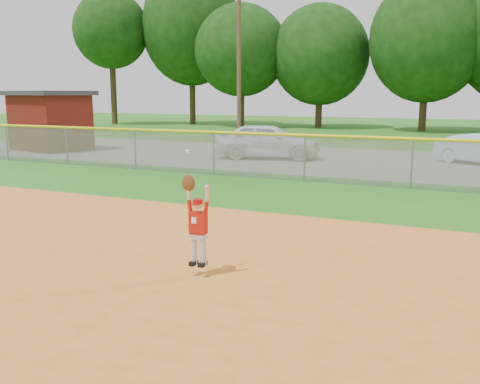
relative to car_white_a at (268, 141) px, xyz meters
name	(u,v)px	position (x,y,z in m)	size (l,w,h in m)	color
ground	(106,272)	(3.39, -15.13, -0.81)	(120.00, 120.00, 0.00)	#256316
parking_strip	(349,161)	(3.39, 0.87, -0.79)	(44.00, 10.00, 0.03)	slate
car_white_a	(268,141)	(0.00, 0.00, 0.00)	(1.83, 4.55, 1.55)	white
utility_shed	(50,120)	(-11.40, -1.08, 0.71)	(4.53, 3.86, 2.97)	#50120B
outfield_fence	(305,154)	(3.39, -5.13, 0.08)	(40.06, 0.10, 1.55)	gray
power_lines	(401,56)	(4.39, 6.87, 3.87)	(19.40, 0.24, 9.00)	#4C3823
tree_line	(435,31)	(4.35, 22.78, 6.73)	(62.37, 13.00, 14.43)	#422D1C
ballplayer	(197,221)	(4.84, -14.71, 0.09)	(0.46, 0.20, 1.78)	silver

